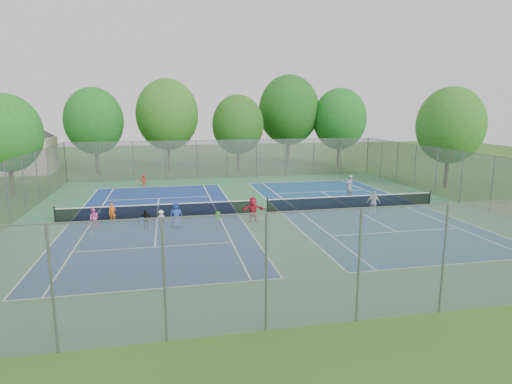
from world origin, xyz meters
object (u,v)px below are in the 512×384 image
(net_left, at_px, (157,211))
(instructor, at_px, (349,187))
(net_right, at_px, (352,202))
(ball_hopper, at_px, (218,216))
(ball_crate, at_px, (143,221))

(net_left, height_order, instructor, instructor)
(net_right, xyz_separation_m, ball_hopper, (-10.05, -1.43, -0.19))
(net_left, relative_size, net_right, 1.00)
(ball_hopper, bearing_deg, ball_crate, 177.47)
(ball_crate, bearing_deg, instructor, 15.07)
(net_right, xyz_separation_m, ball_crate, (-14.88, -1.21, -0.29))
(net_right, bearing_deg, ball_crate, -175.34)
(net_left, relative_size, instructor, 6.48)
(net_left, distance_m, net_right, 14.00)
(ball_hopper, relative_size, instructor, 0.27)
(net_left, bearing_deg, net_right, 0.00)
(net_left, relative_size, ball_hopper, 24.28)
(net_right, bearing_deg, instructor, 69.41)
(ball_hopper, distance_m, instructor, 12.12)
(ball_crate, distance_m, ball_hopper, 4.84)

